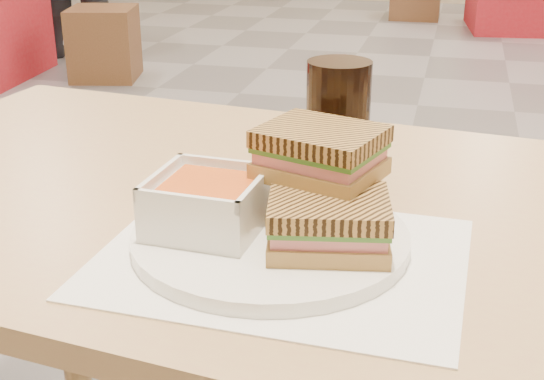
% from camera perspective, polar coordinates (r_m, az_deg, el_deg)
% --- Properties ---
extents(main_table, '(1.28, 0.84, 0.75)m').
position_cam_1_polar(main_table, '(0.96, -0.73, -6.75)').
color(main_table, '#A58954').
rests_on(main_table, ground).
extents(tray_liner, '(0.38, 0.30, 0.00)m').
position_cam_1_polar(tray_liner, '(0.76, 0.73, -5.21)').
color(tray_liner, white).
rests_on(tray_liner, main_table).
extents(plate, '(0.29, 0.29, 0.02)m').
position_cam_1_polar(plate, '(0.78, -0.13, -3.72)').
color(plate, white).
rests_on(plate, tray_liner).
extents(soup_bowl, '(0.12, 0.12, 0.06)m').
position_cam_1_polar(soup_bowl, '(0.78, -4.98, -1.20)').
color(soup_bowl, white).
rests_on(soup_bowl, plate).
extents(panini_lower, '(0.13, 0.12, 0.05)m').
position_cam_1_polar(panini_lower, '(0.74, 4.38, -2.56)').
color(panini_lower, '#A98447').
rests_on(panini_lower, plate).
extents(panini_upper, '(0.15, 0.13, 0.05)m').
position_cam_1_polar(panini_upper, '(0.78, 3.76, 2.90)').
color(panini_upper, '#A98447').
rests_on(panini_upper, panini_lower).
extents(cola_glass, '(0.08, 0.08, 0.16)m').
position_cam_1_polar(cola_glass, '(0.90, 5.07, 4.73)').
color(cola_glass, black).
rests_on(cola_glass, main_table).
extents(bg_chair_0r, '(0.45, 0.45, 0.42)m').
position_cam_1_polar(bg_chair_0r, '(4.64, -12.81, 10.96)').
color(bg_chair_0r, brown).
rests_on(bg_chair_0r, ground).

